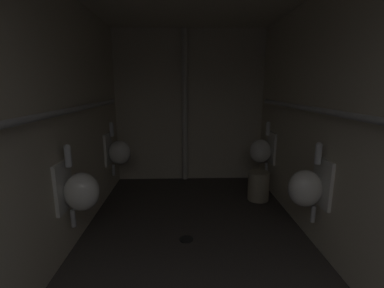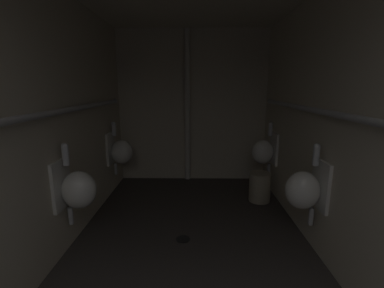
# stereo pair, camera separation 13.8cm
# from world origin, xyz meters

# --- Properties ---
(floor) EXTENTS (2.44, 4.15, 0.08)m
(floor) POSITION_xyz_m (0.00, 2.02, -0.04)
(floor) COLOR #383330
(floor) RESTS_ON ground
(wall_left) EXTENTS (0.06, 4.15, 2.35)m
(wall_left) POSITION_xyz_m (-1.19, 2.02, 1.18)
(wall_left) COLOR beige
(wall_left) RESTS_ON ground
(wall_right) EXTENTS (0.06, 4.15, 2.35)m
(wall_right) POSITION_xyz_m (1.19, 2.02, 1.18)
(wall_right) COLOR beige
(wall_right) RESTS_ON ground
(wall_back) EXTENTS (2.44, 0.06, 2.35)m
(wall_back) POSITION_xyz_m (0.00, 4.06, 1.18)
(wall_back) COLOR beige
(wall_back) RESTS_ON ground
(urinal_left_mid) EXTENTS (0.32, 0.30, 0.76)m
(urinal_left_mid) POSITION_xyz_m (-1.01, 2.03, 0.61)
(urinal_left_mid) COLOR silver
(urinal_left_far) EXTENTS (0.32, 0.30, 0.76)m
(urinal_left_far) POSITION_xyz_m (-1.01, 3.43, 0.61)
(urinal_left_far) COLOR silver
(urinal_right_mid) EXTENTS (0.32, 0.30, 0.76)m
(urinal_right_mid) POSITION_xyz_m (1.01, 2.04, 0.61)
(urinal_right_mid) COLOR silver
(urinal_right_far) EXTENTS (0.32, 0.30, 0.76)m
(urinal_right_far) POSITION_xyz_m (1.01, 3.45, 0.61)
(urinal_right_far) COLOR silver
(supply_pipe_left) EXTENTS (0.06, 3.37, 0.06)m
(supply_pipe_left) POSITION_xyz_m (-1.10, 1.98, 1.29)
(supply_pipe_left) COLOR #B2B2B2
(supply_pipe_right) EXTENTS (0.06, 3.39, 0.06)m
(supply_pipe_right) POSITION_xyz_m (1.10, 1.98, 1.29)
(supply_pipe_right) COLOR #B2B2B2
(standpipe_back_wall) EXTENTS (0.09, 0.09, 2.30)m
(standpipe_back_wall) POSITION_xyz_m (-0.08, 3.95, 1.18)
(standpipe_back_wall) COLOR beige
(standpipe_back_wall) RESTS_ON ground
(floor_drain) EXTENTS (0.14, 0.14, 0.01)m
(floor_drain) POSITION_xyz_m (-0.08, 2.22, 0.00)
(floor_drain) COLOR black
(floor_drain) RESTS_ON ground
(waste_bin) EXTENTS (0.28, 0.28, 0.38)m
(waste_bin) POSITION_xyz_m (0.90, 3.16, 0.19)
(waste_bin) COLOR #9E937A
(waste_bin) RESTS_ON ground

